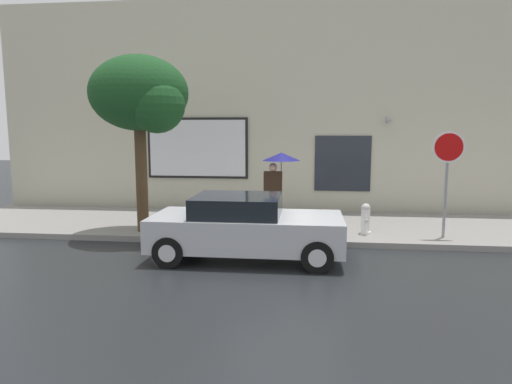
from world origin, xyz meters
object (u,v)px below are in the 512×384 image
Objects in this scene: parked_car at (245,227)px; street_tree at (142,97)px; stop_sign at (448,163)px; fire_hydrant at (365,219)px; pedestrian_with_umbrella at (279,167)px.

parked_car is 0.91× the size of street_tree.
fire_hydrant is at bearing 173.80° from stop_sign.
parked_car is 5.21× the size of fire_hydrant.
street_tree is at bearing -158.42° from pedestrian_with_umbrella.
fire_hydrant is 0.17× the size of street_tree.
fire_hydrant is at bearing 35.63° from parked_car.
parked_car is 3.45m from fire_hydrant.
fire_hydrant is (2.80, 2.01, -0.15)m from parked_car.
pedestrian_with_umbrella is 4.04m from street_tree.
pedestrian_with_umbrella reaches higher than parked_car.
fire_hydrant is 2.75m from pedestrian_with_umbrella.
street_tree reaches higher than pedestrian_with_umbrella.
stop_sign is (1.86, -0.20, 1.45)m from fire_hydrant.
fire_hydrant is 0.30× the size of stop_sign.
pedestrian_with_umbrella reaches higher than fire_hydrant.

